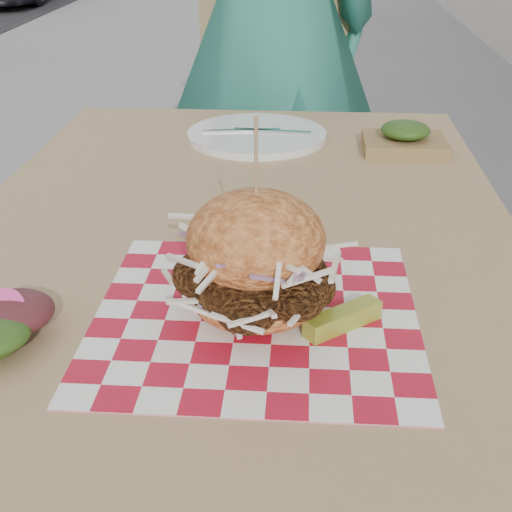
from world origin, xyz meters
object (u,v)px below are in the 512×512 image
object	(u,v)px
patio_table	(239,269)
diner	(272,21)
patio_chair	(267,139)
sandwich	(256,264)

from	to	relation	value
patio_table	diner	bearing A→B (deg)	89.99
diner	patio_table	xyz separation A→B (m)	(-0.00, -0.98, -0.21)
diner	patio_chair	distance (m)	0.33
diner	sandwich	xyz separation A→B (m)	(0.04, -1.24, -0.07)
patio_table	sandwich	distance (m)	0.30
sandwich	patio_table	bearing A→B (deg)	99.58
diner	patio_chair	size ratio (longest dim) A/B	1.86
patio_table	patio_chair	world-z (taller)	patio_chair
patio_chair	sandwich	xyz separation A→B (m)	(0.06, -1.28, 0.26)
diner	patio_chair	bearing A→B (deg)	-91.28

